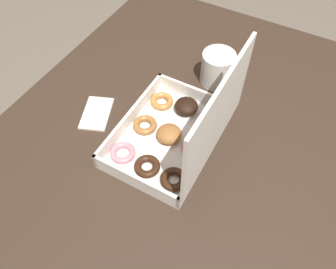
% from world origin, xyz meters
% --- Properties ---
extents(ground_plane, '(8.00, 8.00, 0.00)m').
position_xyz_m(ground_plane, '(0.00, 0.00, 0.00)').
color(ground_plane, '#6B6054').
extents(dining_table, '(1.23, 0.88, 0.71)m').
position_xyz_m(dining_table, '(0.00, 0.00, 0.62)').
color(dining_table, '#38281E').
rests_on(dining_table, ground_plane).
extents(donut_box, '(0.31, 0.23, 0.26)m').
position_xyz_m(donut_box, '(-0.02, 0.02, 0.76)').
color(donut_box, silver).
rests_on(donut_box, dining_table).
extents(coffee_mug, '(0.09, 0.09, 0.09)m').
position_xyz_m(coffee_mug, '(-0.26, 0.01, 0.76)').
color(coffee_mug, white).
rests_on(coffee_mug, dining_table).
extents(paper_napkin, '(0.13, 0.11, 0.01)m').
position_xyz_m(paper_napkin, '(0.01, -0.22, 0.71)').
color(paper_napkin, silver).
rests_on(paper_napkin, dining_table).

